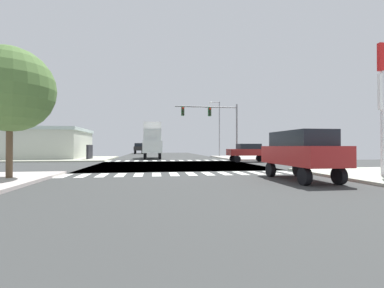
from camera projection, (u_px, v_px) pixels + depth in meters
name	position (u px, v px, depth m)	size (l,w,h in m)	color
ground	(176.00, 165.00, 22.41)	(90.00, 90.00, 0.05)	#363837
sidewalk_corner_ne	(262.00, 158.00, 36.22)	(12.00, 12.00, 0.14)	#B2ADA3
sidewalk_corner_nw	(63.00, 159.00, 32.34)	(12.00, 12.00, 0.14)	#B1B49E
crosswalk_near	(183.00, 174.00, 15.16)	(13.50, 2.00, 0.01)	white
crosswalk_far	(168.00, 161.00, 29.59)	(13.50, 2.00, 0.01)	white
traffic_signal_mast	(213.00, 118.00, 30.20)	(7.36, 0.55, 6.57)	gray
street_lamp	(218.00, 124.00, 40.41)	(1.78, 0.32, 8.53)	gray
bank_building	(27.00, 144.00, 33.31)	(15.70, 9.59, 3.92)	beige
sidewalk_tree	(10.00, 90.00, 12.22)	(3.97, 3.97, 6.27)	brown
sedan_nearside_1	(249.00, 151.00, 27.06)	(4.30, 1.80, 1.88)	black
suv_crossing_1	(301.00, 151.00, 12.41)	(1.96, 4.60, 2.34)	black
suv_queued_2	(139.00, 147.00, 57.77)	(1.96, 4.60, 2.34)	black
box_truck_leading_1	(152.00, 139.00, 35.27)	(2.40, 7.20, 4.85)	black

